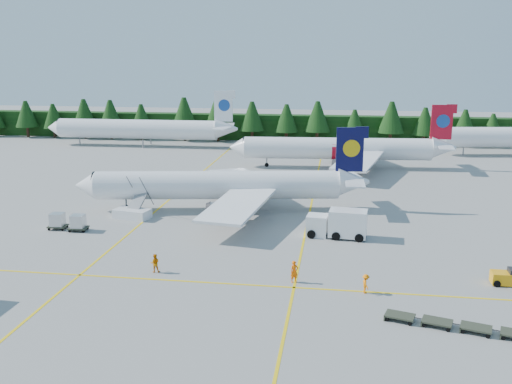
# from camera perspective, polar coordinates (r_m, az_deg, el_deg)

# --- Properties ---
(ground) EXTENTS (320.00, 320.00, 0.00)m
(ground) POSITION_cam_1_polar(r_m,az_deg,el_deg) (57.24, -1.72, -6.85)
(ground) COLOR #989893
(ground) RESTS_ON ground
(taxi_stripe_a) EXTENTS (0.25, 120.00, 0.01)m
(taxi_stripe_a) POSITION_cam_1_polar(r_m,az_deg,el_deg) (79.05, -9.20, -1.21)
(taxi_stripe_a) COLOR yellow
(taxi_stripe_a) RESTS_ON ground
(taxi_stripe_b) EXTENTS (0.25, 120.00, 0.01)m
(taxi_stripe_b) POSITION_cam_1_polar(r_m,az_deg,el_deg) (75.55, 5.43, -1.79)
(taxi_stripe_b) COLOR yellow
(taxi_stripe_b) RESTS_ON ground
(taxi_stripe_cross) EXTENTS (80.00, 0.25, 0.01)m
(taxi_stripe_cross) POSITION_cam_1_polar(r_m,az_deg,el_deg) (51.76, -2.90, -9.14)
(taxi_stripe_cross) COLOR yellow
(taxi_stripe_cross) RESTS_ON ground
(treeline_hedge) EXTENTS (220.00, 4.00, 6.00)m
(treeline_hedge) POSITION_cam_1_polar(r_m,az_deg,el_deg) (136.17, 4.36, 6.41)
(treeline_hedge) COLOR black
(treeline_hedge) RESTS_ON ground
(airliner_navy) EXTENTS (37.25, 30.42, 10.89)m
(airliner_navy) POSITION_cam_1_polar(r_m,az_deg,el_deg) (74.73, -4.36, 0.64)
(airliner_navy) COLOR white
(airliner_navy) RESTS_ON ground
(airliner_red) EXTENTS (39.34, 32.28, 11.43)m
(airliner_red) POSITION_cam_1_polar(r_m,az_deg,el_deg) (103.59, 7.74, 4.30)
(airliner_red) COLOR white
(airliner_red) RESTS_ON ground
(airliner_far_left) EXTENTS (42.51, 4.65, 12.37)m
(airliner_far_left) POSITION_cam_1_polar(r_m,az_deg,el_deg) (130.34, -12.29, 6.21)
(airliner_far_left) COLOR white
(airliner_far_left) RESTS_ON ground
(airstairs) EXTENTS (4.82, 6.54, 3.99)m
(airstairs) POSITION_cam_1_polar(r_m,az_deg,el_deg) (73.20, -12.14, -1.85)
(airstairs) COLOR white
(airstairs) RESTS_ON ground
(service_truck) EXTENTS (6.84, 3.04, 3.20)m
(service_truck) POSITION_cam_1_polar(r_m,az_deg,el_deg) (64.42, 8.10, -3.14)
(service_truck) COLOR silver
(service_truck) RESTS_ON ground
(baggage_tug) EXTENTS (2.69, 1.48, 1.43)m
(baggage_tug) POSITION_cam_1_polar(r_m,az_deg,el_deg) (55.93, 23.87, -7.81)
(baggage_tug) COLOR orange
(baggage_tug) RESTS_ON ground
(dolly_train) EXTENTS (10.57, 3.73, 0.13)m
(dolly_train) POSITION_cam_1_polar(r_m,az_deg,el_deg) (46.13, 19.41, -12.36)
(dolly_train) COLOR #363A2A
(dolly_train) RESTS_ON ground
(uld_pair) EXTENTS (4.89, 2.05, 1.61)m
(uld_pair) POSITION_cam_1_polar(r_m,az_deg,el_deg) (70.00, -18.31, -2.77)
(uld_pair) COLOR #363A2A
(uld_pair) RESTS_ON ground
(crew_a) EXTENTS (0.87, 0.77, 2.01)m
(crew_a) POSITION_cam_1_polar(r_m,az_deg,el_deg) (51.76, 3.85, -7.96)
(crew_a) COLOR #FE6105
(crew_a) RESTS_ON ground
(crew_b) EXTENTS (1.01, 0.88, 1.78)m
(crew_b) POSITION_cam_1_polar(r_m,az_deg,el_deg) (54.82, -10.08, -7.01)
(crew_b) COLOR orange
(crew_b) RESTS_ON ground
(crew_c) EXTENTS (0.63, 0.79, 1.69)m
(crew_c) POSITION_cam_1_polar(r_m,az_deg,el_deg) (50.38, 10.92, -9.00)
(crew_c) COLOR orange
(crew_c) RESTS_ON ground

